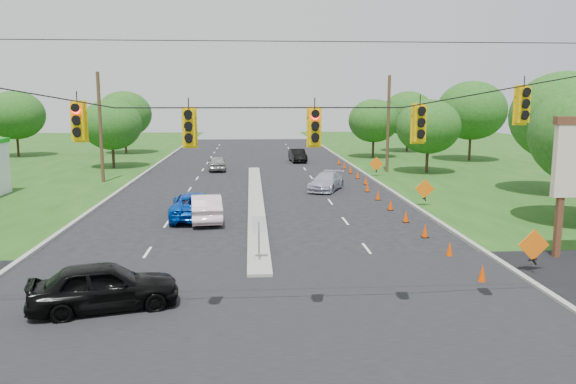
{
  "coord_description": "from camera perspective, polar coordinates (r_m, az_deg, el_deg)",
  "views": [
    {
      "loc": [
        -0.3,
        -16.77,
        6.84
      ],
      "look_at": [
        1.31,
        7.48,
        2.8
      ],
      "focal_mm": 35.0,
      "sensor_mm": 36.0,
      "label": 1
    }
  ],
  "objects": [
    {
      "name": "ground",
      "position": [
        18.12,
        -2.64,
        -12.76
      ],
      "size": [
        160.0,
        160.0,
        0.0
      ],
      "primitive_type": "plane",
      "color": "black",
      "rests_on": "ground"
    },
    {
      "name": "cross_street",
      "position": [
        18.12,
        -2.64,
        -12.76
      ],
      "size": [
        160.0,
        14.0,
        0.02
      ],
      "primitive_type": "cube",
      "color": "black",
      "rests_on": "ground"
    },
    {
      "name": "curb_left",
      "position": [
        48.27,
        -15.48,
        0.95
      ],
      "size": [
        0.25,
        110.0,
        0.16
      ],
      "primitive_type": "cube",
      "color": "gray",
      "rests_on": "ground"
    },
    {
      "name": "curb_right",
      "position": [
        48.4,
        8.64,
        1.21
      ],
      "size": [
        0.25,
        110.0,
        0.16
      ],
      "primitive_type": "cube",
      "color": "gray",
      "rests_on": "ground"
    },
    {
      "name": "median",
      "position": [
        38.39,
        -3.3,
        -0.84
      ],
      "size": [
        1.0,
        34.0,
        0.18
      ],
      "primitive_type": "cube",
      "color": "gray",
      "rests_on": "ground"
    },
    {
      "name": "median_sign",
      "position": [
        23.4,
        -2.98,
        -3.86
      ],
      "size": [
        0.55,
        0.06,
        2.05
      ],
      "color": "gray",
      "rests_on": "ground"
    },
    {
      "name": "signal_span",
      "position": [
        15.88,
        -2.89,
        2.67
      ],
      "size": [
        25.6,
        0.32,
        9.0
      ],
      "color": "#422D1C",
      "rests_on": "ground"
    },
    {
      "name": "utility_pole_far_left",
      "position": [
        48.39,
        -18.52,
        6.18
      ],
      "size": [
        0.28,
        0.28,
        9.0
      ],
      "primitive_type": "cylinder",
      "color": "#422D1C",
      "rests_on": "ground"
    },
    {
      "name": "utility_pole_far_right",
      "position": [
        53.38,
        10.14,
        6.78
      ],
      "size": [
        0.28,
        0.28,
        9.0
      ],
      "primitive_type": "cylinder",
      "color": "#422D1C",
      "rests_on": "ground"
    },
    {
      "name": "cone_0",
      "position": [
        22.53,
        19.12,
        -7.84
      ],
      "size": [
        0.32,
        0.32,
        0.7
      ],
      "primitive_type": "cone",
      "color": "#DE3B00",
      "rests_on": "ground"
    },
    {
      "name": "cone_1",
      "position": [
        25.66,
        16.09,
        -5.59
      ],
      "size": [
        0.32,
        0.32,
        0.7
      ],
      "primitive_type": "cone",
      "color": "#DE3B00",
      "rests_on": "ground"
    },
    {
      "name": "cone_2",
      "position": [
        28.87,
        13.75,
        -3.83
      ],
      "size": [
        0.32,
        0.32,
        0.7
      ],
      "primitive_type": "cone",
      "color": "#DE3B00",
      "rests_on": "ground"
    },
    {
      "name": "cone_3",
      "position": [
        32.14,
        11.89,
        -2.42
      ],
      "size": [
        0.32,
        0.32,
        0.7
      ],
      "primitive_type": "cone",
      "color": "#DE3B00",
      "rests_on": "ground"
    },
    {
      "name": "cone_4",
      "position": [
        35.46,
        10.37,
        -1.26
      ],
      "size": [
        0.32,
        0.32,
        0.7
      ],
      "primitive_type": "cone",
      "color": "#DE3B00",
      "rests_on": "ground"
    },
    {
      "name": "cone_5",
      "position": [
        38.81,
        9.12,
        -0.31
      ],
      "size": [
        0.32,
        0.32,
        0.7
      ],
      "primitive_type": "cone",
      "color": "#DE3B00",
      "rests_on": "ground"
    },
    {
      "name": "cone_6",
      "position": [
        42.18,
        8.07,
        0.49
      ],
      "size": [
        0.32,
        0.32,
        0.7
      ],
      "primitive_type": "cone",
      "color": "#DE3B00",
      "rests_on": "ground"
    },
    {
      "name": "cone_7",
      "position": [
        45.69,
        7.91,
        1.18
      ],
      "size": [
        0.32,
        0.32,
        0.7
      ],
      "primitive_type": "cone",
      "color": "#DE3B00",
      "rests_on": "ground"
    },
    {
      "name": "cone_8",
      "position": [
        49.09,
        7.08,
        1.77
      ],
      "size": [
        0.32,
        0.32,
        0.7
      ],
      "primitive_type": "cone",
      "color": "#DE3B00",
      "rests_on": "ground"
    },
    {
      "name": "cone_9",
      "position": [
        52.5,
        6.37,
        2.28
      ],
      "size": [
        0.32,
        0.32,
        0.7
      ],
      "primitive_type": "cone",
      "color": "#DE3B00",
      "rests_on": "ground"
    },
    {
      "name": "cone_10",
      "position": [
        55.92,
        5.74,
        2.73
      ],
      "size": [
        0.32,
        0.32,
        0.7
      ],
      "primitive_type": "cone",
      "color": "#DE3B00",
      "rests_on": "ground"
    },
    {
      "name": "cone_11",
      "position": [
        59.36,
        5.18,
        3.12
      ],
      "size": [
        0.32,
        0.32,
        0.7
      ],
      "primitive_type": "cone",
      "color": "#DE3B00",
      "rests_on": "ground"
    },
    {
      "name": "work_sign_0",
      "position": [
        24.24,
        23.67,
        -5.09
      ],
      "size": [
        1.27,
        0.58,
        1.37
      ],
      "color": "black",
      "rests_on": "ground"
    },
    {
      "name": "work_sign_1",
      "position": [
        36.95,
        13.72,
        0.22
      ],
      "size": [
        1.27,
        0.58,
        1.37
      ],
      "color": "black",
      "rests_on": "ground"
    },
    {
      "name": "work_sign_2",
      "position": [
        50.35,
        8.96,
        2.77
      ],
      "size": [
        1.27,
        0.58,
        1.37
      ],
      "color": "black",
      "rests_on": "ground"
    },
    {
      "name": "tree_4",
      "position": [
        74.16,
        -25.95,
        7.04
      ],
      "size": [
        6.72,
        6.72,
        7.84
      ],
      "color": "black",
      "rests_on": "ground"
    },
    {
      "name": "tree_5",
      "position": [
        58.45,
        -17.48,
        6.55
      ],
      "size": [
        5.88,
        5.88,
        6.86
      ],
      "color": "black",
      "rests_on": "ground"
    },
    {
      "name": "tree_6",
      "position": [
        73.49,
        -16.29,
        7.6
      ],
      "size": [
        6.72,
        6.72,
        7.84
      ],
      "color": "black",
      "rests_on": "ground"
    },
    {
      "name": "tree_8",
      "position": [
        44.74,
        26.29,
        6.86
      ],
      "size": [
        7.56,
        7.56,
        8.82
      ],
      "color": "black",
      "rests_on": "ground"
    },
    {
      "name": "tree_9",
      "position": [
        53.38,
        14.07,
        6.47
      ],
      "size": [
        5.88,
        5.88,
        6.86
      ],
      "color": "black",
      "rests_on": "ground"
    },
    {
      "name": "tree_10",
      "position": [
        65.46,
        18.16,
        7.87
      ],
      "size": [
        7.56,
        7.56,
        8.82
      ],
      "color": "black",
      "rests_on": "ground"
    },
    {
      "name": "tree_11",
      "position": [
        74.61,
        12.09,
        7.79
      ],
      "size": [
        6.72,
        6.72,
        7.84
      ],
      "color": "black",
      "rests_on": "ground"
    },
    {
      "name": "tree_12",
      "position": [
        66.38,
        8.7,
        7.17
      ],
      "size": [
        5.88,
        5.88,
        6.86
      ],
      "color": "black",
      "rests_on": "ground"
    },
    {
      "name": "black_sedan",
      "position": [
        19.5,
        -18.15,
        -9.07
      ],
      "size": [
        5.08,
        3.07,
        1.62
      ],
      "primitive_type": "imported",
      "rotation": [
        0.0,
        0.0,
        1.83
      ],
      "color": "black",
      "rests_on": "ground"
    },
    {
      "name": "white_sedan",
      "position": [
        32.0,
        -8.32,
        -1.59
      ],
      "size": [
        2.16,
        4.85,
        1.55
      ],
      "primitive_type": "imported",
      "rotation": [
        0.0,
        0.0,
        3.25
      ],
      "color": "silver",
      "rests_on": "ground"
    },
    {
      "name": "blue_pickup",
      "position": [
        32.91,
        -9.58,
        -1.34
      ],
      "size": [
        2.84,
        5.61,
        1.52
      ],
      "primitive_type": "imported",
      "rotation": [
        0.0,
        0.0,
        3.2
      ],
      "color": "#023CB1",
      "rests_on": "ground"
    },
    {
      "name": "silver_car_far",
      "position": [
        42.46,
        3.91,
        1.07
      ],
      "size": [
        3.58,
        5.02,
        1.35
      ],
      "primitive_type": "imported",
      "rotation": [
        0.0,
        0.0,
        -0.41
      ],
      "color": "#A8A8BD",
      "rests_on": "ground"
    },
    {
      "name": "silver_car_oncoming",
      "position": [
        54.56,
        -7.23,
        2.91
      ],
      "size": [
        2.02,
        4.26,
        1.41
      ],
      "primitive_type": "imported",
      "rotation": [
        0.0,
        0.0,
        3.23
      ],
      "color": "gray",
      "rests_on": "ground"
    },
    {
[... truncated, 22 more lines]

